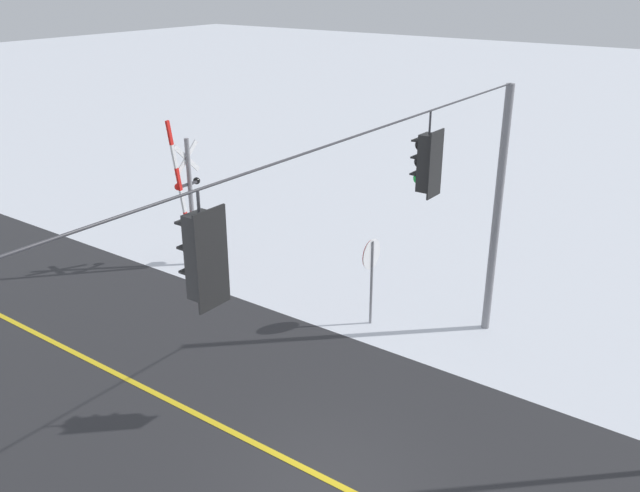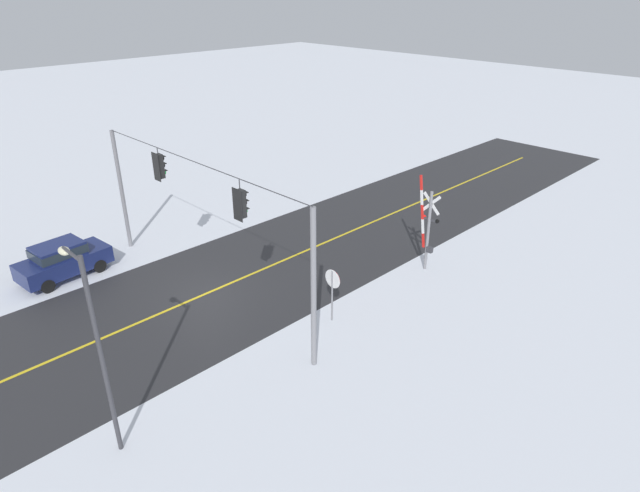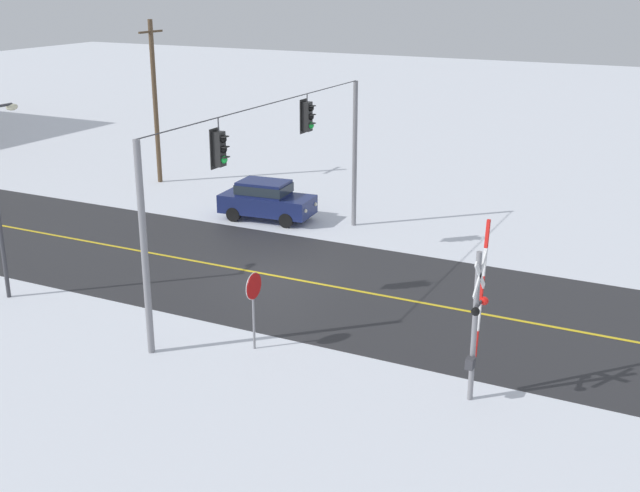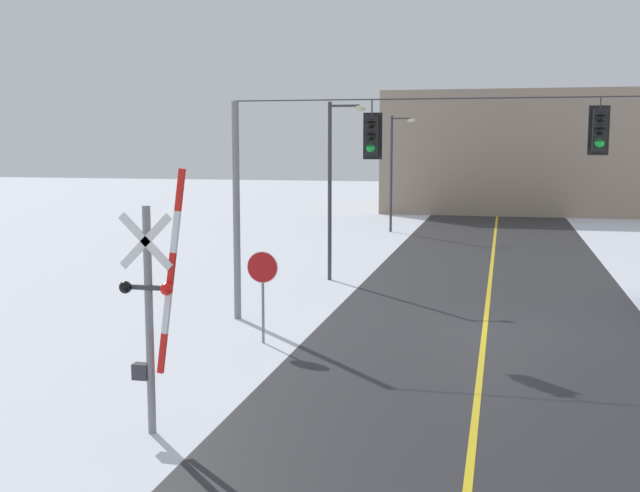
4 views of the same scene
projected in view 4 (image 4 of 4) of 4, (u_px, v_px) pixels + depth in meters
name	position (u px, v px, depth m)	size (l,w,h in m)	color
ground_plane	(485.00, 331.00, 21.47)	(160.00, 160.00, 0.00)	silver
road_asphalt	(489.00, 291.00, 27.26)	(9.00, 80.00, 0.01)	#28282B
lane_centre_line	(489.00, 291.00, 27.26)	(0.14, 72.00, 0.01)	gold
signal_span	(486.00, 181.00, 20.95)	(14.20, 0.47, 6.22)	gray
stop_sign	(262.00, 277.00, 20.00)	(0.80, 0.09, 2.35)	gray
railroad_crossing	(151.00, 306.00, 13.67)	(1.21, 0.31, 4.64)	gray
streetlamp_near	(335.00, 174.00, 28.91)	(1.39, 0.28, 6.50)	#38383D
streetlamp_far	(395.00, 162.00, 44.59)	(1.39, 0.28, 6.50)	#38383D
building_distant	(547.00, 152.00, 59.27)	(23.28, 13.09, 8.60)	gray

